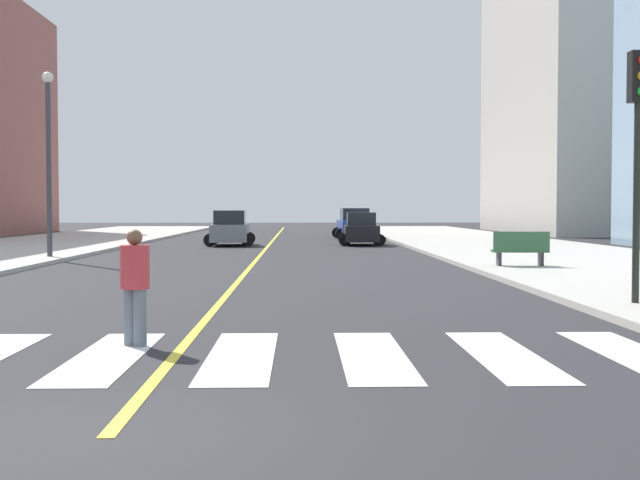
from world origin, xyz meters
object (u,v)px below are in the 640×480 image
at_px(car_black_second, 361,230).
at_px(pedestrian_crossing, 135,282).
at_px(traffic_light_near_corner, 638,127).
at_px(car_gray_nearest, 230,229).
at_px(car_blue_third, 355,224).
at_px(street_lamp, 49,147).
at_px(park_bench, 520,249).

xyz_separation_m(car_black_second, pedestrian_crossing, (-5.78, -33.14, 0.10)).
relative_size(traffic_light_near_corner, pedestrian_crossing, 2.89).
xyz_separation_m(car_gray_nearest, car_blue_third, (7.43, 9.84, 0.06)).
xyz_separation_m(car_gray_nearest, street_lamp, (-5.95, -12.50, 3.49)).
relative_size(car_gray_nearest, pedestrian_crossing, 2.53).
bearing_deg(pedestrian_crossing, car_black_second, -69.64).
bearing_deg(car_gray_nearest, street_lamp, -117.04).
relative_size(park_bench, pedestrian_crossing, 1.07).
height_order(car_black_second, street_lamp, street_lamp).
bearing_deg(car_gray_nearest, car_blue_third, 51.33).
bearing_deg(car_blue_third, pedestrian_crossing, 79.59).
height_order(traffic_light_near_corner, park_bench, traffic_light_near_corner).
bearing_deg(park_bench, car_gray_nearest, 35.17).
height_order(car_blue_third, park_bench, car_blue_third).
height_order(car_black_second, park_bench, car_black_second).
xyz_separation_m(car_black_second, park_bench, (3.78, -18.65, -0.15)).
relative_size(car_black_second, street_lamp, 0.57).
xyz_separation_m(traffic_light_near_corner, pedestrian_crossing, (-9.04, -4.02, -2.67)).
bearing_deg(car_black_second, car_gray_nearest, 5.40).
distance_m(car_gray_nearest, car_blue_third, 12.33).
bearing_deg(car_black_second, traffic_light_near_corner, 98.26).
distance_m(traffic_light_near_corner, pedestrian_crossing, 10.25).
bearing_deg(park_bench, pedestrian_crossing, 150.74).
distance_m(car_blue_third, traffic_light_near_corner, 38.72).
distance_m(park_bench, street_lamp, 18.20).
bearing_deg(car_black_second, car_blue_third, -89.79).
xyz_separation_m(park_bench, pedestrian_crossing, (-9.56, -14.48, 0.25)).
relative_size(car_gray_nearest, park_bench, 2.35).
distance_m(car_black_second, traffic_light_near_corner, 29.42).
distance_m(car_gray_nearest, car_black_second, 7.17).
height_order(park_bench, street_lamp, street_lamp).
relative_size(car_black_second, park_bench, 2.22).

